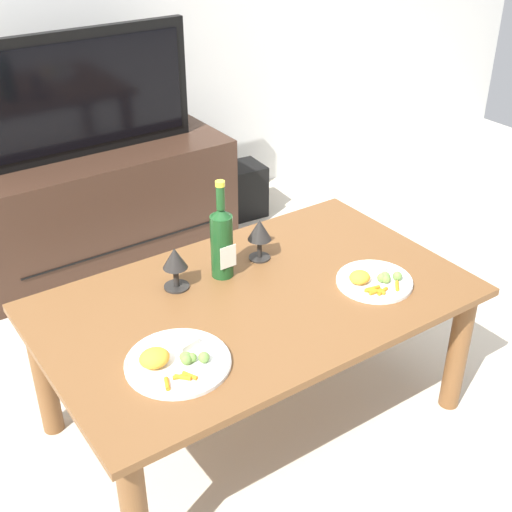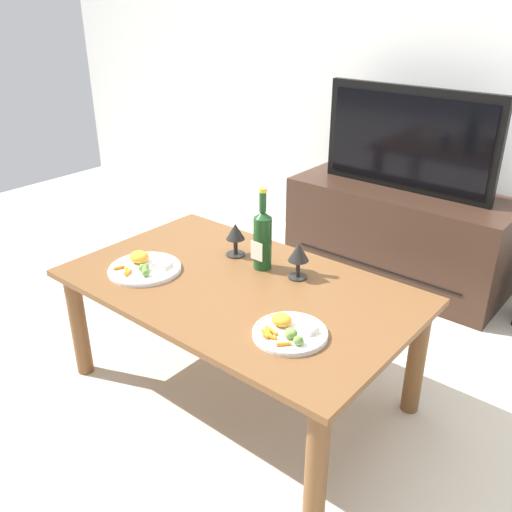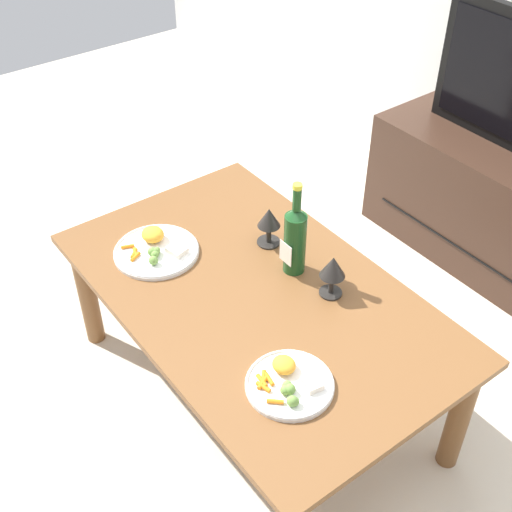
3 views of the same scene
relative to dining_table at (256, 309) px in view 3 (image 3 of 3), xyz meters
The scene contains 8 objects.
ground_plane 0.43m from the dining_table, ahead, with size 6.40×6.40×0.00m, color beige.
dining_table is the anchor object (origin of this frame).
tv_stand 1.34m from the dining_table, 88.68° to the left, with size 1.22×0.50×0.54m.
wine_bottle 0.27m from the dining_table, 95.50° to the left, with size 0.07×0.08×0.34m.
goblet_left 0.31m from the dining_table, 133.48° to the left, with size 0.08×0.08×0.14m.
goblet_right 0.30m from the dining_table, 52.18° to the left, with size 0.08×0.08×0.15m.
dinner_plate_left 0.41m from the dining_table, 157.44° to the right, with size 0.29×0.29×0.06m.
dinner_plate_right 0.40m from the dining_table, 23.33° to the right, with size 0.25×0.25×0.05m.
Camera 3 is at (1.27, -0.95, 1.97)m, focal length 47.41 mm.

